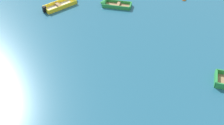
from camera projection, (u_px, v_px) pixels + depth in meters
rowboat_yellow_midfield_left at (67, 2)px, 29.91m from camera, size 3.30×3.68×1.14m
rowboat_green_foreground_center at (109, 4)px, 29.67m from camera, size 3.29×1.31×1.09m
mooring_buoy_trailing at (184, 0)px, 30.66m from camera, size 0.42×0.42×0.42m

